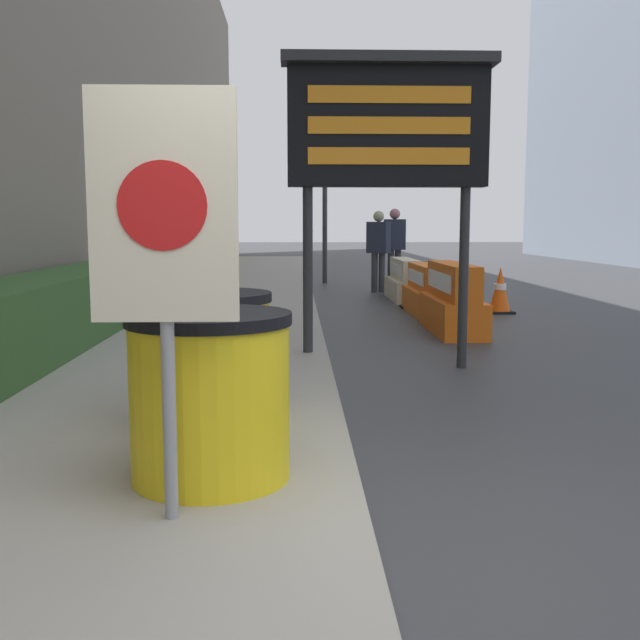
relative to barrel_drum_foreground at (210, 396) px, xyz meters
The scene contains 14 objects.
ground_plane 1.29m from the barrel_drum_foreground, 48.06° to the right, with size 120.00×120.00×0.00m, color #38383A.
hedge_strip 4.79m from the barrel_drum_foreground, 116.88° to the left, with size 0.90×7.05×0.76m.
barrel_drum_foreground is the anchor object (origin of this frame).
barrel_drum_middle 1.13m from the barrel_drum_foreground, 96.95° to the left, with size 0.84×0.84×0.86m.
warning_sign 1.00m from the barrel_drum_foreground, 102.10° to the right, with size 0.63×0.08×1.86m.
message_board 4.42m from the barrel_drum_foreground, 70.35° to the left, with size 2.10×0.36×3.10m.
jersey_barrier_orange_far 6.84m from the barrel_drum_foreground, 67.85° to the left, with size 0.60×1.93×0.94m.
jersey_barrier_orange_near 8.86m from the barrel_drum_foreground, 73.06° to the left, with size 0.52×1.87×0.81m.
jersey_barrier_cream 11.11m from the barrel_drum_foreground, 76.57° to the left, with size 0.57×1.96×0.80m.
traffic_cone_near 9.67m from the barrel_drum_foreground, 75.22° to the left, with size 0.34×0.34×0.62m.
traffic_cone_mid 9.34m from the barrel_drum_foreground, 65.76° to the left, with size 0.43×0.43×0.77m.
traffic_light_near_curb 15.17m from the barrel_drum_foreground, 85.49° to the left, with size 0.28×0.44×3.83m.
pedestrian_worker 13.90m from the barrel_drum_foreground, 78.62° to the left, with size 0.48×0.29×1.83m.
pedestrian_passerby 12.68m from the barrel_drum_foreground, 79.82° to the left, with size 0.54×0.47×1.76m.
Camera 1 is at (-0.33, -2.88, 1.46)m, focal length 42.00 mm.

